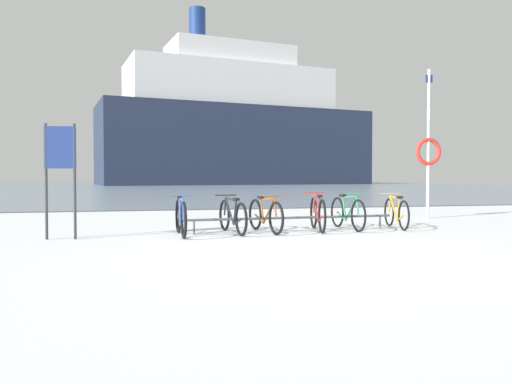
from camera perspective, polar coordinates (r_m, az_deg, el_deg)
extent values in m
cube|color=silver|center=(6.51, 9.52, -8.58)|extent=(80.00, 22.00, 0.08)
cube|color=slate|center=(71.95, -11.29, 0.84)|extent=(80.00, 110.00, 0.08)
cube|color=#47474C|center=(17.12, -4.90, -2.05)|extent=(80.00, 0.50, 0.05)
cylinder|color=#4C5156|center=(10.31, 4.10, -2.93)|extent=(4.47, 0.25, 0.05)
cylinder|color=#4C5156|center=(9.82, -7.04, -3.99)|extent=(0.04, 0.04, 0.28)
cylinder|color=#4C5156|center=(11.16, 13.87, -3.33)|extent=(0.04, 0.04, 0.28)
torus|color=black|center=(9.15, -8.20, -3.17)|extent=(0.07, 0.68, 0.68)
torus|color=black|center=(10.12, -8.80, -2.70)|extent=(0.07, 0.68, 0.68)
cylinder|color=#3359B2|center=(9.46, -8.41, -2.29)|extent=(0.05, 0.51, 0.57)
cylinder|color=#3359B2|center=(9.77, -8.61, -2.30)|extent=(0.04, 0.18, 0.50)
cylinder|color=#3359B2|center=(9.52, -8.46, -0.77)|extent=(0.05, 0.64, 0.08)
cylinder|color=#3359B2|center=(9.92, -8.68, -3.23)|extent=(0.05, 0.43, 0.19)
cylinder|color=#3359B2|center=(9.18, -8.23, -1.94)|extent=(0.04, 0.11, 0.40)
cube|color=black|center=(9.83, -8.66, -0.60)|extent=(0.08, 0.20, 0.05)
cylinder|color=#3359B2|center=(9.20, -8.26, -0.41)|extent=(0.46, 0.03, 0.02)
torus|color=black|center=(10.46, -3.59, -2.63)|extent=(0.14, 0.64, 0.64)
torus|color=black|center=(9.45, -1.69, -3.10)|extent=(0.14, 0.64, 0.64)
cylinder|color=#1E2328|center=(10.12, -3.02, -2.14)|extent=(0.11, 0.56, 0.54)
cylinder|color=#1E2328|center=(9.80, -2.40, -2.40)|extent=(0.06, 0.20, 0.48)
cylinder|color=#1E2328|center=(10.03, -2.88, -0.84)|extent=(0.13, 0.69, 0.08)
cylinder|color=#1E2328|center=(9.67, -2.13, -3.42)|extent=(0.10, 0.47, 0.18)
cylinder|color=#1E2328|center=(10.41, -3.53, -1.64)|extent=(0.05, 0.12, 0.38)
cube|color=black|center=(9.70, -2.26, -0.82)|extent=(0.11, 0.21, 0.05)
cylinder|color=#1E2328|center=(10.36, -3.47, -0.36)|extent=(0.46, 0.08, 0.02)
torus|color=black|center=(9.64, 2.30, -2.98)|extent=(0.16, 0.65, 0.65)
torus|color=black|center=(10.60, -0.09, -2.55)|extent=(0.16, 0.65, 0.65)
cylinder|color=brown|center=(9.94, 1.47, -2.18)|extent=(0.12, 0.55, 0.54)
cylinder|color=brown|center=(10.25, 0.70, -2.19)|extent=(0.07, 0.20, 0.49)
cylinder|color=brown|center=(10.00, 1.29, -0.80)|extent=(0.15, 0.68, 0.08)
cylinder|color=brown|center=(10.40, 0.38, -3.04)|extent=(0.11, 0.46, 0.18)
cylinder|color=brown|center=(9.66, 2.20, -1.87)|extent=(0.05, 0.12, 0.38)
cube|color=black|center=(10.31, 0.52, -0.62)|extent=(0.11, 0.21, 0.05)
cylinder|color=brown|center=(9.68, 2.11, -0.46)|extent=(0.46, 0.10, 0.02)
torus|color=black|center=(10.94, 6.54, -2.34)|extent=(0.17, 0.68, 0.68)
torus|color=black|center=(9.99, 7.50, -2.74)|extent=(0.17, 0.68, 0.68)
cylinder|color=#B22D2D|center=(10.62, 6.84, -1.82)|extent=(0.12, 0.51, 0.57)
cylinder|color=#B22D2D|center=(10.31, 7.15, -2.06)|extent=(0.07, 0.18, 0.51)
cylinder|color=#B22D2D|center=(10.54, 6.91, -0.48)|extent=(0.14, 0.63, 0.08)
cylinder|color=#B22D2D|center=(10.20, 7.28, -3.08)|extent=(0.11, 0.42, 0.19)
cylinder|color=#B22D2D|center=(10.89, 6.58, -1.32)|extent=(0.05, 0.11, 0.40)
cube|color=black|center=(10.23, 7.23, -0.46)|extent=(0.11, 0.21, 0.05)
cylinder|color=#B22D2D|center=(10.84, 6.62, -0.03)|extent=(0.46, 0.10, 0.02)
torus|color=black|center=(10.35, 11.52, -2.65)|extent=(0.06, 0.67, 0.66)
torus|color=black|center=(11.30, 9.20, -2.26)|extent=(0.06, 0.67, 0.66)
cylinder|color=#2D8C60|center=(10.65, 10.72, -1.88)|extent=(0.05, 0.55, 0.56)
cylinder|color=#2D8C60|center=(10.96, 9.97, -1.89)|extent=(0.04, 0.19, 0.50)
cylinder|color=#2D8C60|center=(10.70, 10.55, -0.54)|extent=(0.05, 0.69, 0.08)
cylinder|color=#2D8C60|center=(11.10, 9.65, -2.72)|extent=(0.04, 0.46, 0.18)
cylinder|color=#2D8C60|center=(10.37, 11.43, -1.56)|extent=(0.04, 0.11, 0.40)
cube|color=black|center=(11.01, 9.81, -0.38)|extent=(0.08, 0.20, 0.05)
cylinder|color=#2D8C60|center=(10.39, 11.34, -0.21)|extent=(0.46, 0.03, 0.02)
torus|color=black|center=(11.75, 14.85, -2.22)|extent=(0.15, 0.63, 0.63)
torus|color=black|center=(10.86, 16.40, -2.56)|extent=(0.15, 0.63, 0.63)
cylinder|color=gold|center=(11.45, 15.33, -1.76)|extent=(0.12, 0.50, 0.54)
cylinder|color=gold|center=(11.16, 15.83, -1.97)|extent=(0.07, 0.18, 0.48)
cylinder|color=gold|center=(11.37, 15.46, -0.61)|extent=(0.14, 0.62, 0.08)
cylinder|color=gold|center=(11.05, 16.05, -2.85)|extent=(0.11, 0.42, 0.18)
cylinder|color=gold|center=(11.71, 14.91, -1.33)|extent=(0.05, 0.11, 0.38)
cube|color=black|center=(11.08, 15.97, -0.58)|extent=(0.11, 0.21, 0.05)
cylinder|color=gold|center=(11.67, 14.98, -0.19)|extent=(0.46, 0.10, 0.02)
cylinder|color=#33383D|center=(9.68, -22.69, 1.10)|extent=(0.05, 0.05, 2.07)
cylinder|color=#33383D|center=(9.54, -19.85, 1.12)|extent=(0.05, 0.05, 2.07)
cube|color=navy|center=(9.62, -21.32, 4.73)|extent=(0.55, 0.12, 0.75)
cylinder|color=silver|center=(14.20, 18.94, 5.15)|extent=(0.08, 0.08, 3.96)
cylinder|color=white|center=(14.27, 18.98, 8.33)|extent=(0.09, 0.09, 0.30)
torus|color=red|center=(14.19, 18.94, 4.35)|extent=(0.75, 0.11, 0.75)
cube|color=navy|center=(14.41, 19.02, 12.04)|extent=(0.20, 0.03, 0.20)
cube|color=#232D47|center=(70.77, -2.28, 5.11)|extent=(38.62, 18.42, 10.41)
cube|color=white|center=(71.37, -3.00, 11.60)|extent=(29.17, 15.03, 5.73)
cube|color=white|center=(72.23, -3.01, 14.98)|extent=(17.90, 11.33, 2.91)
cylinder|color=navy|center=(71.80, -6.67, 18.19)|extent=(2.22, 2.22, 4.68)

